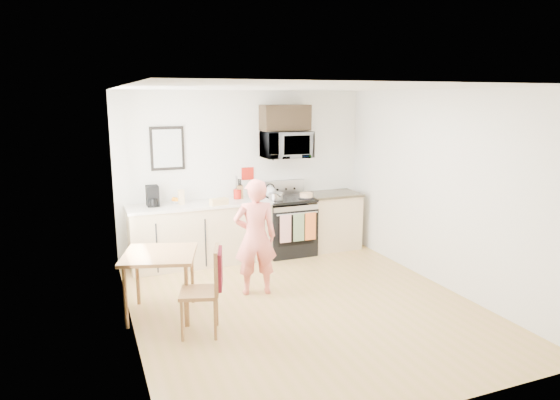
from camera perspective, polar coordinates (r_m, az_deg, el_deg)
name	(u,v)px	position (r m, az deg, el deg)	size (l,w,h in m)	color
floor	(303,304)	(6.26, 2.65, -11.84)	(4.60, 4.60, 0.00)	#AA8841
back_wall	(244,174)	(7.98, -4.10, 3.02)	(4.00, 0.04, 2.60)	white
front_wall	(430,259)	(3.96, 16.79, -6.42)	(4.00, 0.04, 2.60)	white
left_wall	(127,216)	(5.37, -17.07, -1.72)	(0.04, 4.60, 2.60)	white
right_wall	(442,190)	(6.92, 18.02, 1.15)	(0.04, 4.60, 2.60)	white
ceiling	(305,88)	(5.74, 2.90, 12.70)	(4.00, 4.60, 0.04)	silver
window	(123,180)	(6.11, -17.52, 2.22)	(0.06, 1.40, 1.50)	silver
cabinet_left	(201,235)	(7.67, -9.03, -3.95)	(2.10, 0.60, 0.90)	#D6B789
countertop_left	(200,205)	(7.56, -9.15, -0.51)	(2.14, 0.64, 0.04)	beige
cabinet_right	(332,221)	(8.42, 5.94, -2.46)	(0.84, 0.60, 0.90)	#D6B789
countertop_right	(332,194)	(8.32, 6.00, 0.68)	(0.88, 0.64, 0.04)	black
range	(288,227)	(8.07, 0.97, -3.12)	(0.76, 0.70, 1.16)	black
microwave	(286,145)	(7.93, 0.71, 6.35)	(0.76, 0.51, 0.42)	#A7A7AB
upper_cabinet	(285,118)	(7.95, 0.59, 9.39)	(0.76, 0.35, 0.40)	black
wall_art	(167,148)	(7.62, -12.76, 5.77)	(0.50, 0.04, 0.65)	black
wall_trivet	(248,174)	(7.98, -3.72, 3.03)	(0.20, 0.02, 0.20)	#B0190F
person	(255,237)	(6.36, -2.84, -4.25)	(0.55, 0.36, 1.50)	#E24C3E
dining_table	(160,260)	(5.91, -13.60, -6.71)	(0.87, 0.87, 0.75)	brown
chair	(212,279)	(5.38, -7.81, -8.88)	(0.54, 0.51, 0.96)	brown
knife_block	(240,192)	(7.84, -4.63, 0.96)	(0.09, 0.13, 0.21)	brown
utensil_crock	(237,190)	(7.79, -4.90, 1.19)	(0.12, 0.12, 0.36)	#B0190F
fruit_bowl	(177,201)	(7.61, -11.66, -0.10)	(0.26, 0.26, 0.09)	silver
milk_carton	(181,197)	(7.50, -11.22, 0.33)	(0.08, 0.08, 0.22)	#D5BA80
coffee_maker	(153,197)	(7.47, -14.36, 0.38)	(0.17, 0.25, 0.30)	black
bread_bag	(219,202)	(7.39, -7.00, -0.19)	(0.26, 0.12, 0.10)	#E1BC76
cake	(306,196)	(7.93, 3.01, 0.51)	(0.25, 0.25, 0.08)	black
kettle	(270,191)	(7.97, -1.14, 1.00)	(0.18, 0.18, 0.22)	silver
pot	(276,196)	(7.77, -0.47, 0.43)	(0.22, 0.38, 0.11)	#A7A7AB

